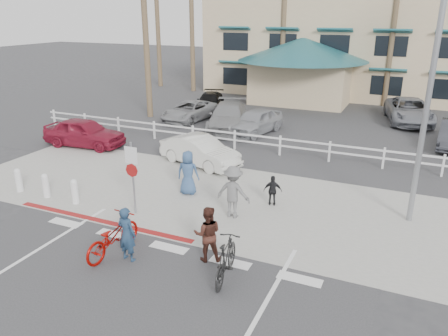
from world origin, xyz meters
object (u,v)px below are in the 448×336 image
at_px(bike_red, 113,236).
at_px(bike_black, 226,259).
at_px(sign_post, 133,175).
at_px(car_white_sedan, 200,151).
at_px(car_red_compact, 84,132).

relative_size(bike_red, bike_black, 1.11).
bearing_deg(sign_post, bike_red, -68.65).
bearing_deg(car_white_sedan, sign_post, -160.65).
distance_m(bike_black, car_red_compact, 14.07).
bearing_deg(car_red_compact, sign_post, -133.15).
bearing_deg(sign_post, car_white_sedan, 92.60).
bearing_deg(bike_black, car_white_sedan, -67.00).
distance_m(sign_post, car_white_sedan, 5.55).
distance_m(bike_red, car_white_sedan, 8.11).
distance_m(sign_post, bike_red, 2.85).
xyz_separation_m(bike_black, car_red_compact, (-11.57, 8.01, 0.16)).
bearing_deg(bike_red, car_white_sedan, -76.94).
relative_size(sign_post, bike_black, 1.51).
bearing_deg(bike_black, car_red_compact, -42.89).
relative_size(bike_red, car_white_sedan, 0.53).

